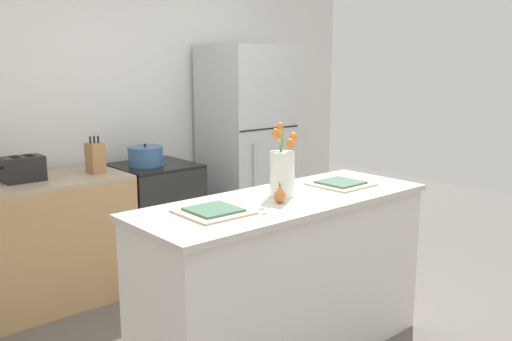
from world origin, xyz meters
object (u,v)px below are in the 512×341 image
Objects in this scene: pear_figurine at (280,195)px; toaster at (23,169)px; refrigerator at (246,150)px; plate_setting_left at (213,211)px; flower_vase at (282,171)px; cooking_pot at (146,156)px; knife_block at (95,158)px; stove_range at (156,219)px; plate_setting_right at (341,183)px.

pear_figurine is 0.38× the size of toaster.
plate_setting_left is at bearing -134.14° from refrigerator.
refrigerator is 2.02m from pear_figurine.
flower_vase is at bearing 41.60° from pear_figurine.
refrigerator is 2.21m from plate_setting_left.
knife_block reaches higher than cooking_pot.
stove_range is 2.71× the size of plate_setting_left.
toaster is (-0.99, 0.03, 0.54)m from stove_range.
flower_vase reaches higher than cooking_pot.
plate_setting_right is at bearing -109.45° from refrigerator.
refrigerator reaches higher than plate_setting_left.
plate_setting_left is (-1.54, -1.59, 0.03)m from refrigerator.
flower_vase is 1.28× the size of plate_setting_right.
plate_setting_left is 1.21× the size of cooking_pot.
refrigerator is at bearing 0.36° from cooking_pot.
plate_setting_right is at bearing 0.00° from plate_setting_left.
toaster is at bearing 119.95° from flower_vase.
cooking_pot is (0.92, -0.03, -0.01)m from toaster.
cooking_pot is at bearing -1.94° from toaster.
cooking_pot is (-0.47, 1.58, 0.02)m from plate_setting_right.
toaster is 0.92m from cooking_pot.
pear_figurine is at bearing -79.60° from knife_block.
flower_vase is 1.55× the size of cooking_pot.
pear_figurine is (-0.12, -0.10, -0.11)m from flower_vase.
toaster is at bearing 130.67° from plate_setting_right.
flower_vase is 4.07× the size of pear_figurine.
refrigerator reaches higher than stove_range.
stove_range is at bearing 69.60° from plate_setting_left.
pear_figurine is 1.66m from cooking_pot.
plate_setting_left is at bearing -107.97° from cooking_pot.
plate_setting_left is 1.66m from cooking_pot.
flower_vase is at bearing 3.32° from plate_setting_left.
pear_figurine reaches higher than plate_setting_left.
refrigerator reaches higher than plate_setting_right.
cooking_pot reaches higher than plate_setting_right.
flower_vase is 1.59m from knife_block.
refrigerator is at bearing 55.31° from pear_figurine.
toaster is at bearing 178.54° from stove_range.
knife_block is at bearing -177.01° from stove_range.
plate_setting_left is at bearing 169.19° from pear_figurine.
cooking_pot is at bearing -175.76° from stove_range.
flower_vase is 0.19m from pear_figurine.
toaster reaches higher than plate_setting_left.
stove_range is 8.59× the size of pear_figurine.
refrigerator is 4.30× the size of flower_vase.
plate_setting_left is at bearing 180.00° from plate_setting_right.
stove_range is 0.75m from knife_block.
plate_setting_left is at bearing -110.40° from stove_range.
pear_figurine is 0.32× the size of plate_setting_right.
cooking_pot reaches higher than stove_range.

